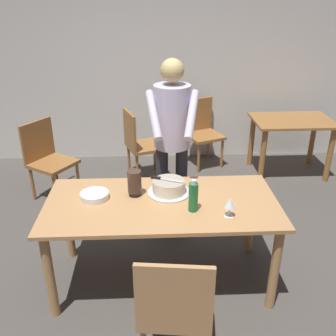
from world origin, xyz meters
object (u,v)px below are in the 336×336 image
Objects in this scene: cake_knife at (160,179)px; water_bottle at (193,197)px; background_chair_1 at (202,130)px; main_dining_table at (162,213)px; plate_stack at (95,196)px; wine_glass_near at (230,204)px; background_table at (291,132)px; background_chair_2 at (48,157)px; cake_on_platter at (169,187)px; chair_near_side at (175,306)px; hurricane_lamp at (135,183)px; person_cutting_cake at (172,133)px; background_chair_0 at (140,142)px.

cake_knife is 1.03× the size of water_bottle.
main_dining_table is at bearing -104.73° from background_chair_1.
water_bottle reaches higher than plate_stack.
background_table is at bearing 60.63° from wine_glass_near.
main_dining_table is 1.98m from background_chair_2.
main_dining_table is at bearing -8.50° from plate_stack.
background_table is (1.74, 1.84, -0.29)m from cake_knife.
main_dining_table reaches higher than background_table.
plate_stack is 0.22× the size of background_table.
cake_on_platter is 2.52m from background_table.
main_dining_table is 1.98× the size of chair_near_side.
hurricane_lamp is at bearing -135.70° from background_table.
main_dining_table is at bearing -88.73° from cake_knife.
main_dining_table is at bearing -100.18° from person_cutting_cake.
wine_glass_near is at bearing -39.41° from cake_knife.
hurricane_lamp reaches higher than cake_knife.
background_table is (2.25, 1.93, -0.20)m from plate_stack.
water_bottle reaches higher than hurricane_lamp.
background_table is at bearing 49.23° from main_dining_table.
background_chair_1 is (0.62, 2.37, -0.15)m from main_dining_table.
background_chair_0 is at bearing 95.50° from chair_near_side.
chair_near_side and background_chair_0 have the same top height.
person_cutting_cake is 1.91× the size of background_chair_2.
cake_knife is at bearing -104.10° from person_cutting_cake.
chair_near_side is (-0.17, -0.67, -0.37)m from water_bottle.
hurricane_lamp reaches higher than cake_on_platter.
background_chair_1 is at bearing 24.50° from background_chair_2.
person_cutting_cake is at bearing 41.43° from plate_stack.
water_bottle reaches higher than background_chair_2.
background_chair_1 reaches higher than cake_on_platter.
background_chair_1 is (-1.11, 0.36, -0.09)m from background_table.
water_bottle reaches higher than cake_on_platter.
main_dining_table is at bearing -29.47° from hurricane_lamp.
background_chair_2 is at bearing 134.87° from wine_glass_near.
chair_near_side is 3.28m from background_table.
water_bottle is (0.74, -0.21, 0.09)m from plate_stack.
background_table is at bearing 2.20° from background_chair_0.
water_bottle reaches higher than background_chair_0.
person_cutting_cake is at bearing 79.82° from main_dining_table.
person_cutting_cake is (0.11, 0.64, 0.43)m from main_dining_table.
person_cutting_cake is at bearing 112.69° from wine_glass_near.
background_table is (1.67, 1.87, -0.22)m from cake_on_platter.
wine_glass_near is 0.76m from hurricane_lamp.
wine_glass_near is 2.30m from background_chair_0.
hurricane_lamp is 0.21× the size of background_table.
hurricane_lamp is 0.23× the size of chair_near_side.
wine_glass_near is 0.58× the size of water_bottle.
cake_on_platter is 0.99m from chair_near_side.
main_dining_table is 1.04× the size of person_cutting_cake.
wine_glass_near reaches higher than cake_knife.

